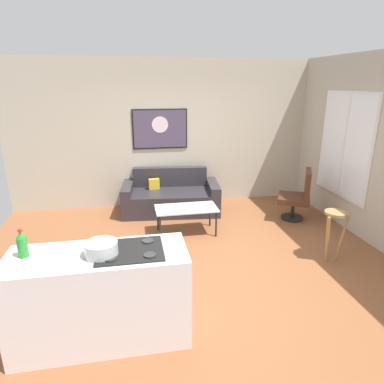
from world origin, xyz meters
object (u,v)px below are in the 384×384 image
at_px(armchair, 298,196).
at_px(bar_stool, 334,225).
at_px(coffee_table, 186,210).
at_px(couch, 171,198).
at_px(mixing_bowl, 101,249).
at_px(soda_bottle, 22,245).
at_px(wall_painting, 160,129).

relative_size(armchair, bar_stool, 1.28).
height_order(coffee_table, armchair, armchair).
relative_size(couch, coffee_table, 1.88).
bearing_deg(coffee_table, mixing_bowl, -116.85).
relative_size(couch, bar_stool, 2.61).
xyz_separation_m(couch, soda_bottle, (-1.67, -3.17, 0.75)).
relative_size(couch, mixing_bowl, 6.41).
xyz_separation_m(bar_stool, soda_bottle, (-3.63, -0.91, 0.50)).
distance_m(mixing_bowl, wall_painting, 3.86).
bearing_deg(coffee_table, bar_stool, -33.73).
height_order(couch, mixing_bowl, mixing_bowl).
bearing_deg(couch, mixing_bowl, -107.07).
relative_size(soda_bottle, wall_painting, 0.25).
distance_m(coffee_table, mixing_bowl, 2.57).
xyz_separation_m(coffee_table, soda_bottle, (-1.80, -2.13, 0.62)).
distance_m(soda_bottle, wall_painting, 3.97).
bearing_deg(bar_stool, wall_painting, 127.51).
xyz_separation_m(soda_bottle, mixing_bowl, (0.67, -0.10, -0.06)).
bearing_deg(couch, soda_bottle, -117.85).
bearing_deg(armchair, wall_painting, 151.10).
distance_m(armchair, bar_stool, 1.45).
xyz_separation_m(armchair, soda_bottle, (-3.85, -2.35, 0.57)).
height_order(armchair, mixing_bowl, mixing_bowl).
height_order(couch, soda_bottle, soda_bottle).
distance_m(armchair, soda_bottle, 4.55).
distance_m(coffee_table, wall_painting, 1.87).
relative_size(couch, armchair, 2.04).
xyz_separation_m(couch, bar_stool, (1.95, -2.26, 0.26)).
xyz_separation_m(couch, armchair, (2.18, -0.82, 0.18)).
bearing_deg(mixing_bowl, armchair, 37.56).
relative_size(mixing_bowl, wall_painting, 0.28).
height_order(mixing_bowl, wall_painting, wall_painting).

